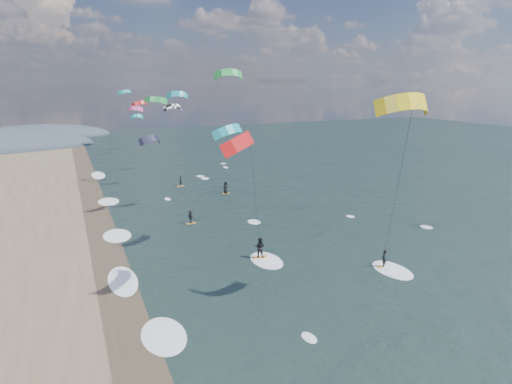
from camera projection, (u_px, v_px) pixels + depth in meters
name	position (u px, v px, depth m)	size (l,w,h in m)	color
ground	(352.00, 349.00, 25.62)	(260.00, 260.00, 0.00)	black
wet_sand_strip	(123.00, 312.00, 29.75)	(3.00, 240.00, 0.00)	#382D23
kitesurfer_near_a	(407.00, 148.00, 28.66)	(7.51, 8.31, 15.37)	orange
kitesurfer_near_b	(255.00, 179.00, 31.97)	(7.01, 9.53, 12.95)	orange
far_kitesurfers	(203.00, 197.00, 56.11)	(9.29, 18.78, 1.71)	orange
bg_kite_field	(158.00, 103.00, 70.17)	(11.57, 75.08, 9.88)	#D83F8C
shoreline_surf	(131.00, 281.00, 34.43)	(2.40, 79.40, 0.11)	white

